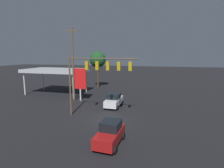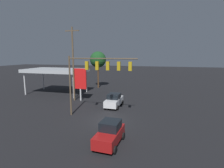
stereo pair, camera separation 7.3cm
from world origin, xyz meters
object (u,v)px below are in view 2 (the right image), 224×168
at_px(sedan_far, 114,100).
at_px(street_tree, 98,60).
at_px(traffic_signal_assembly, 96,71).
at_px(utility_pole, 73,63).
at_px(hatchback_crossing, 110,133).
at_px(price_sign, 80,80).

relative_size(sedan_far, street_tree, 0.54).
distance_m(traffic_signal_assembly, street_tree, 19.62).
relative_size(utility_pole, street_tree, 1.43).
distance_m(traffic_signal_assembly, utility_pole, 9.22).
bearing_deg(hatchback_crossing, utility_pole, -138.67).
bearing_deg(price_sign, traffic_signal_assembly, 128.59).
relative_size(price_sign, street_tree, 0.64).
distance_m(utility_pole, sedan_far, 9.15).
relative_size(price_sign, sedan_far, 1.20).
height_order(traffic_signal_assembly, hatchback_crossing, traffic_signal_assembly).
distance_m(traffic_signal_assembly, price_sign, 8.96).
height_order(traffic_signal_assembly, price_sign, traffic_signal_assembly).
xyz_separation_m(utility_pole, price_sign, (-1.04, -0.22, -2.70)).
bearing_deg(traffic_signal_assembly, price_sign, -51.41).
xyz_separation_m(traffic_signal_assembly, street_tree, (6.54, -18.48, 0.71)).
distance_m(traffic_signal_assembly, hatchback_crossing, 8.15).
relative_size(traffic_signal_assembly, price_sign, 1.56).
bearing_deg(sedan_far, hatchback_crossing, 14.12).
bearing_deg(price_sign, utility_pole, 12.08).
bearing_deg(hatchback_crossing, traffic_signal_assembly, -147.34).
bearing_deg(street_tree, traffic_signal_assembly, 109.50).
xyz_separation_m(traffic_signal_assembly, hatchback_crossing, (-3.27, 5.75, -4.76)).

